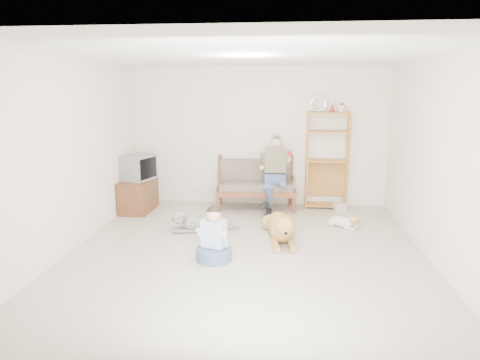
# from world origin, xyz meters

# --- Properties ---
(floor) EXTENTS (5.50, 5.50, 0.00)m
(floor) POSITION_xyz_m (0.00, 0.00, 0.00)
(floor) COLOR #BDB7A6
(floor) RESTS_ON ground
(ceiling) EXTENTS (5.50, 5.50, 0.00)m
(ceiling) POSITION_xyz_m (0.00, 0.00, 2.70)
(ceiling) COLOR white
(ceiling) RESTS_ON ground
(wall_back) EXTENTS (5.00, 0.00, 5.00)m
(wall_back) POSITION_xyz_m (0.00, 2.75, 1.35)
(wall_back) COLOR silver
(wall_back) RESTS_ON ground
(wall_front) EXTENTS (5.00, 0.00, 5.00)m
(wall_front) POSITION_xyz_m (0.00, -2.75, 1.35)
(wall_front) COLOR silver
(wall_front) RESTS_ON ground
(wall_left) EXTENTS (0.00, 5.50, 5.50)m
(wall_left) POSITION_xyz_m (-2.50, 0.00, 1.35)
(wall_left) COLOR silver
(wall_left) RESTS_ON ground
(wall_right) EXTENTS (0.00, 5.50, 5.50)m
(wall_right) POSITION_xyz_m (2.50, 0.00, 1.35)
(wall_right) COLOR silver
(wall_right) RESTS_ON ground
(loveseat) EXTENTS (1.56, 0.83, 0.95)m
(loveseat) POSITION_xyz_m (-0.01, 2.39, 0.49)
(loveseat) COLOR brown
(loveseat) RESTS_ON ground
(man) EXTENTS (0.54, 0.77, 1.24)m
(man) POSITION_xyz_m (0.33, 2.17, 0.65)
(man) COLOR slate
(man) RESTS_ON loveseat
(etagere) EXTENTS (0.82, 0.36, 2.16)m
(etagere) POSITION_xyz_m (1.33, 2.55, 0.95)
(etagere) COLOR #B97F3A
(etagere) RESTS_ON ground
(book_stack) EXTENTS (0.26, 0.21, 0.14)m
(book_stack) POSITION_xyz_m (1.60, 2.35, 0.07)
(book_stack) COLOR silver
(book_stack) RESTS_ON ground
(tv_stand) EXTENTS (0.52, 0.91, 0.60)m
(tv_stand) POSITION_xyz_m (-2.23, 1.97, 0.30)
(tv_stand) COLOR brown
(tv_stand) RESTS_ON ground
(crt_tv) EXTENTS (0.61, 0.68, 0.47)m
(crt_tv) POSITION_xyz_m (-2.19, 1.97, 0.84)
(crt_tv) COLOR gray
(crt_tv) RESTS_ON tv_stand
(wall_outlet) EXTENTS (0.12, 0.02, 0.08)m
(wall_outlet) POSITION_xyz_m (-1.25, 2.73, 0.30)
(wall_outlet) COLOR white
(wall_outlet) RESTS_ON ground
(golden_retriever) EXTENTS (0.52, 1.55, 0.47)m
(golden_retriever) POSITION_xyz_m (0.48, 0.65, 0.19)
(golden_retriever) COLOR #C59144
(golden_retriever) RESTS_ON ground
(shaggy_dog) EXTENTS (1.15, 0.42, 0.35)m
(shaggy_dog) POSITION_xyz_m (-0.83, 0.88, 0.14)
(shaggy_dog) COLOR silver
(shaggy_dog) RESTS_ON ground
(terrier) EXTENTS (0.57, 0.48, 0.25)m
(terrier) POSITION_xyz_m (1.55, 1.31, 0.11)
(terrier) COLOR beige
(terrier) RESTS_ON ground
(child) EXTENTS (0.48, 0.48, 0.76)m
(child) POSITION_xyz_m (-0.41, -0.26, 0.27)
(child) COLOR slate
(child) RESTS_ON ground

